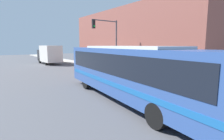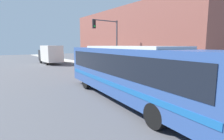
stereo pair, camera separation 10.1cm
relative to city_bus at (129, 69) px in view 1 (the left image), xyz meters
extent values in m
plane|color=#515156|center=(0.62, -1.42, -1.83)|extent=(120.00, 120.00, 0.00)
cube|color=#B7B2A8|center=(6.43, 18.58, -1.74)|extent=(2.62, 70.00, 0.18)
cube|color=brown|center=(10.74, 11.00, 2.20)|extent=(6.00, 22.85, 8.06)
cube|color=#2D4C8C|center=(0.00, 0.00, -0.10)|extent=(3.85, 12.55, 2.58)
cube|color=black|center=(0.00, 0.00, 0.36)|extent=(3.78, 11.57, 1.08)
cube|color=#19599E|center=(0.00, 0.00, -0.67)|extent=(3.83, 12.06, 0.24)
cube|color=silver|center=(0.00, 0.00, 1.24)|extent=(3.04, 7.00, 0.16)
cylinder|color=black|center=(1.53, 3.68, -1.31)|extent=(0.39, 1.05, 1.02)
cylinder|color=black|center=(-0.69, 3.93, -1.31)|extent=(0.39, 1.05, 1.02)
cylinder|color=black|center=(0.73, -3.50, -1.31)|extent=(0.39, 1.05, 1.02)
cylinder|color=black|center=(-1.48, -3.26, -1.31)|extent=(0.39, 1.05, 1.02)
cube|color=silver|center=(2.38, 22.34, -0.03)|extent=(2.43, 4.79, 2.69)
cube|color=#262628|center=(2.38, 25.67, -0.42)|extent=(2.31, 1.86, 1.90)
cylinder|color=black|center=(1.31, 25.34, -1.38)|extent=(0.25, 0.90, 0.90)
cylinder|color=black|center=(1.31, 21.44, -1.38)|extent=(0.25, 0.90, 0.90)
cylinder|color=red|center=(5.72, 3.71, -1.38)|extent=(0.25, 0.25, 0.54)
sphere|color=red|center=(5.72, 3.71, -1.03)|extent=(0.24, 0.24, 0.24)
cylinder|color=red|center=(5.72, 3.57, -1.35)|extent=(0.11, 0.15, 0.11)
cylinder|color=#47474C|center=(5.87, 8.82, 1.25)|extent=(0.16, 0.16, 5.80)
cylinder|color=#47474C|center=(4.27, 8.82, 4.00)|extent=(3.20, 0.11, 0.11)
cube|color=black|center=(2.87, 8.82, 3.55)|extent=(0.30, 0.24, 0.90)
sphere|color=#19D83F|center=(2.87, 8.68, 3.33)|extent=(0.18, 0.18, 0.18)
cylinder|color=#47474C|center=(5.72, 8.92, -1.05)|extent=(0.06, 0.06, 1.20)
cylinder|color=#4C4C51|center=(5.72, 8.92, -0.34)|extent=(0.14, 0.14, 0.22)
cylinder|color=#23283D|center=(6.76, 7.31, -1.26)|extent=(0.28, 0.28, 0.77)
cylinder|color=#B22D33|center=(6.76, 7.31, -0.56)|extent=(0.34, 0.34, 0.64)
sphere|color=tan|center=(6.76, 7.31, -0.13)|extent=(0.21, 0.21, 0.21)
camera|label=1|loc=(-6.59, -7.40, 1.36)|focal=28.00mm
camera|label=2|loc=(-6.51, -7.46, 1.36)|focal=28.00mm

